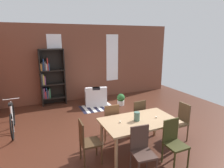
{
  "coord_description": "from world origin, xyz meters",
  "views": [
    {
      "loc": [
        -2.24,
        -4.35,
        2.59
      ],
      "look_at": [
        0.2,
        1.19,
        1.11
      ],
      "focal_mm": 31.13,
      "sensor_mm": 36.0,
      "label": 1
    }
  ],
  "objects_px": {
    "dining_chair_far_right": "(137,115)",
    "bicycle_second": "(12,119)",
    "dining_chair_near_left": "(142,149)",
    "bookshelf_tall": "(50,78)",
    "dining_chair_head_right": "(180,120)",
    "dining_table": "(139,123)",
    "dining_chair_far_left": "(110,120)",
    "dining_chair_near_right": "(174,141)",
    "potted_plant_by_shelf": "(121,99)",
    "dining_chair_head_left": "(87,140)",
    "vase_on_table": "(137,116)",
    "armchair_white": "(96,97)"
  },
  "relations": [
    {
      "from": "dining_chair_near_right",
      "to": "bookshelf_tall",
      "type": "bearing_deg",
      "value": 110.7
    },
    {
      "from": "dining_chair_head_left",
      "to": "potted_plant_by_shelf",
      "type": "bearing_deg",
      "value": 52.68
    },
    {
      "from": "dining_chair_far_right",
      "to": "dining_chair_near_left",
      "type": "height_order",
      "value": "same"
    },
    {
      "from": "bookshelf_tall",
      "to": "dining_chair_head_right",
      "type": "bearing_deg",
      "value": -56.92
    },
    {
      "from": "vase_on_table",
      "to": "dining_chair_head_left",
      "type": "relative_size",
      "value": 0.22
    },
    {
      "from": "dining_chair_far_left",
      "to": "potted_plant_by_shelf",
      "type": "relative_size",
      "value": 2.12
    },
    {
      "from": "dining_chair_near_right",
      "to": "dining_chair_head_left",
      "type": "height_order",
      "value": "same"
    },
    {
      "from": "dining_chair_head_left",
      "to": "potted_plant_by_shelf",
      "type": "xyz_separation_m",
      "value": [
        2.23,
        2.92,
        -0.28
      ]
    },
    {
      "from": "dining_chair_near_right",
      "to": "armchair_white",
      "type": "xyz_separation_m",
      "value": [
        -0.26,
        4.14,
        -0.23
      ]
    },
    {
      "from": "vase_on_table",
      "to": "potted_plant_by_shelf",
      "type": "distance_m",
      "value": 3.17
    },
    {
      "from": "dining_chair_head_left",
      "to": "armchair_white",
      "type": "relative_size",
      "value": 0.99
    },
    {
      "from": "dining_chair_far_right",
      "to": "dining_chair_near_left",
      "type": "distance_m",
      "value": 1.65
    },
    {
      "from": "dining_chair_head_left",
      "to": "potted_plant_by_shelf",
      "type": "distance_m",
      "value": 3.69
    },
    {
      "from": "dining_chair_near_left",
      "to": "bookshelf_tall",
      "type": "relative_size",
      "value": 0.44
    },
    {
      "from": "dining_chair_near_left",
      "to": "dining_chair_far_left",
      "type": "height_order",
      "value": "same"
    },
    {
      "from": "dining_table",
      "to": "potted_plant_by_shelf",
      "type": "xyz_separation_m",
      "value": [
        1.0,
        2.93,
        -0.43
      ]
    },
    {
      "from": "bicycle_second",
      "to": "dining_chair_near_right",
      "type": "bearing_deg",
      "value": -43.46
    },
    {
      "from": "dining_chair_near_right",
      "to": "bicycle_second",
      "type": "xyz_separation_m",
      "value": [
        -3.12,
        2.95,
        -0.17
      ]
    },
    {
      "from": "dining_chair_near_right",
      "to": "bookshelf_tall",
      "type": "xyz_separation_m",
      "value": [
        -1.83,
        4.84,
        0.55
      ]
    },
    {
      "from": "dining_chair_head_right",
      "to": "dining_chair_near_left",
      "type": "bearing_deg",
      "value": -155.6
    },
    {
      "from": "dining_chair_far_right",
      "to": "bookshelf_tall",
      "type": "distance_m",
      "value": 3.88
    },
    {
      "from": "dining_chair_far_left",
      "to": "armchair_white",
      "type": "xyz_separation_m",
      "value": [
        0.52,
        2.68,
        -0.23
      ]
    },
    {
      "from": "dining_chair_near_right",
      "to": "dining_chair_head_left",
      "type": "relative_size",
      "value": 1.0
    },
    {
      "from": "dining_chair_near_right",
      "to": "bicycle_second",
      "type": "relative_size",
      "value": 0.58
    },
    {
      "from": "dining_chair_near_right",
      "to": "dining_chair_head_right",
      "type": "xyz_separation_m",
      "value": [
        0.85,
        0.73,
        0.0
      ]
    },
    {
      "from": "dining_table",
      "to": "bookshelf_tall",
      "type": "distance_m",
      "value": 4.37
    },
    {
      "from": "potted_plant_by_shelf",
      "to": "bookshelf_tall",
      "type": "bearing_deg",
      "value": 154.22
    },
    {
      "from": "dining_table",
      "to": "bicycle_second",
      "type": "height_order",
      "value": "bicycle_second"
    },
    {
      "from": "vase_on_table",
      "to": "dining_chair_far_right",
      "type": "distance_m",
      "value": 0.92
    },
    {
      "from": "dining_chair_head_right",
      "to": "armchair_white",
      "type": "xyz_separation_m",
      "value": [
        -1.11,
        3.41,
        -0.23
      ]
    },
    {
      "from": "dining_table",
      "to": "potted_plant_by_shelf",
      "type": "distance_m",
      "value": 3.12
    },
    {
      "from": "dining_table",
      "to": "vase_on_table",
      "type": "relative_size",
      "value": 8.35
    },
    {
      "from": "armchair_white",
      "to": "potted_plant_by_shelf",
      "type": "distance_m",
      "value": 0.99
    },
    {
      "from": "vase_on_table",
      "to": "dining_chair_near_left",
      "type": "relative_size",
      "value": 0.22
    },
    {
      "from": "dining_chair_far_right",
      "to": "bicycle_second",
      "type": "height_order",
      "value": "dining_chair_far_right"
    },
    {
      "from": "dining_chair_head_left",
      "to": "bicycle_second",
      "type": "distance_m",
      "value": 2.68
    },
    {
      "from": "dining_chair_near_left",
      "to": "armchair_white",
      "type": "distance_m",
      "value": 4.18
    },
    {
      "from": "bicycle_second",
      "to": "dining_table",
      "type": "bearing_deg",
      "value": -39.14
    },
    {
      "from": "dining_chair_near_left",
      "to": "armchair_white",
      "type": "bearing_deg",
      "value": 83.01
    },
    {
      "from": "dining_table",
      "to": "armchair_white",
      "type": "distance_m",
      "value": 3.43
    },
    {
      "from": "armchair_white",
      "to": "bicycle_second",
      "type": "height_order",
      "value": "bicycle_second"
    },
    {
      "from": "dining_chair_near_left",
      "to": "bicycle_second",
      "type": "relative_size",
      "value": 0.58
    },
    {
      "from": "dining_table",
      "to": "dining_chair_far_left",
      "type": "relative_size",
      "value": 1.81
    },
    {
      "from": "bookshelf_tall",
      "to": "dining_chair_near_right",
      "type": "bearing_deg",
      "value": -69.3
    },
    {
      "from": "vase_on_table",
      "to": "bicycle_second",
      "type": "bearing_deg",
      "value": 140.23
    },
    {
      "from": "dining_chair_head_left",
      "to": "vase_on_table",
      "type": "bearing_deg",
      "value": -0.15
    },
    {
      "from": "dining_chair_far_left",
      "to": "potted_plant_by_shelf",
      "type": "xyz_separation_m",
      "value": [
        1.39,
        2.2,
        -0.28
      ]
    },
    {
      "from": "dining_chair_far_right",
      "to": "bicycle_second",
      "type": "xyz_separation_m",
      "value": [
        -3.12,
        1.49,
        -0.17
      ]
    },
    {
      "from": "dining_chair_near_left",
      "to": "potted_plant_by_shelf",
      "type": "relative_size",
      "value": 2.12
    },
    {
      "from": "dining_table",
      "to": "vase_on_table",
      "type": "xyz_separation_m",
      "value": [
        -0.06,
        0.0,
        0.18
      ]
    }
  ]
}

